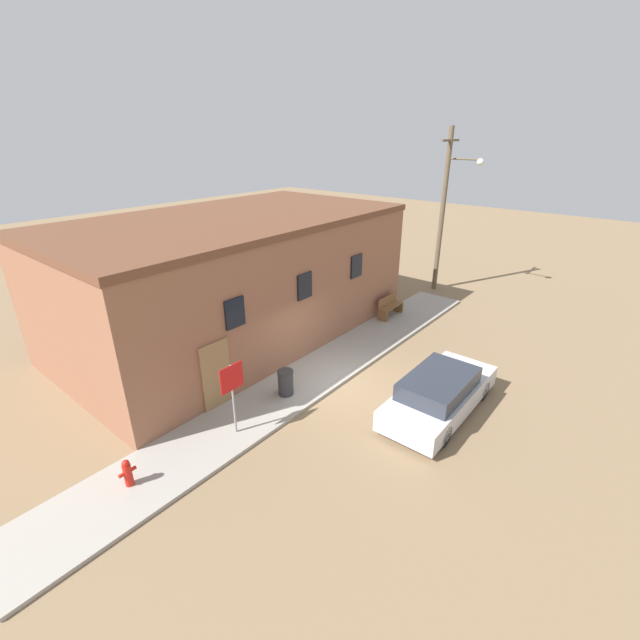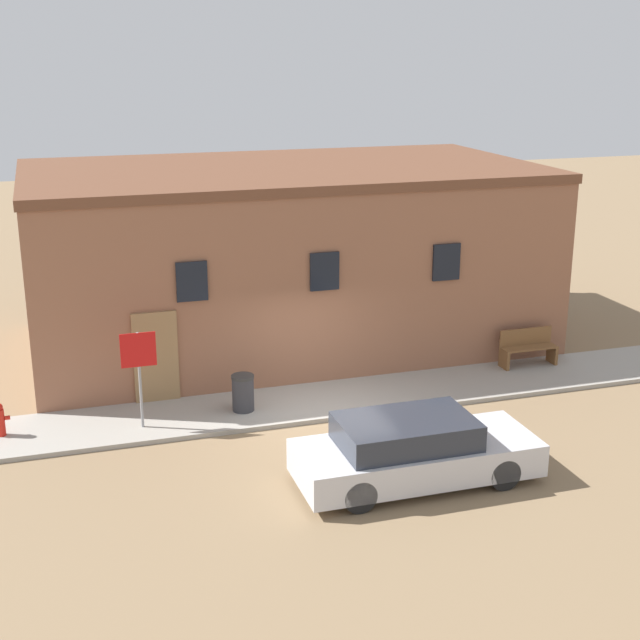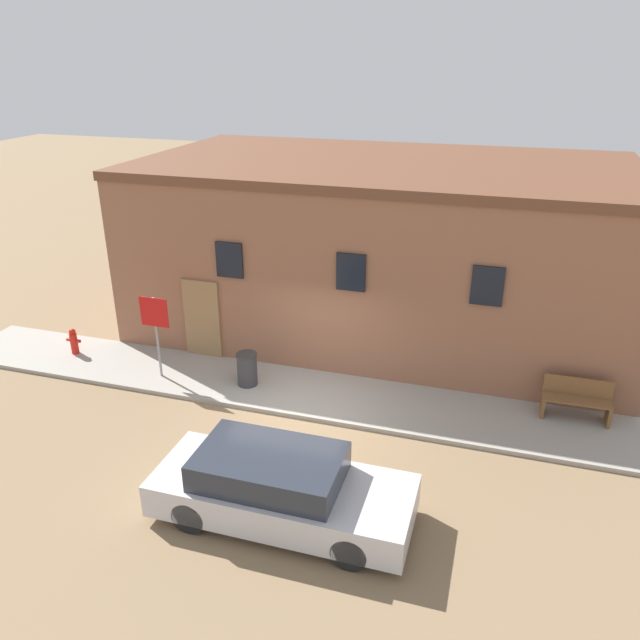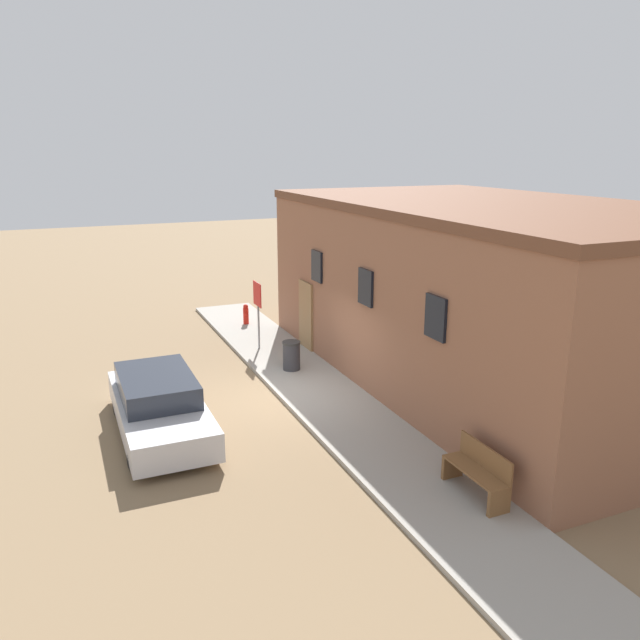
% 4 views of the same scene
% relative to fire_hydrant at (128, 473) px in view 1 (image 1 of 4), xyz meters
% --- Properties ---
extents(ground_plane, '(80.00, 80.00, 0.00)m').
position_rel_fire_hydrant_xyz_m(ground_plane, '(6.71, -1.16, -0.46)').
color(ground_plane, '#846B4C').
extents(sidewalk, '(19.36, 2.15, 0.10)m').
position_rel_fire_hydrant_xyz_m(sidewalk, '(6.71, -0.09, -0.41)').
color(sidewalk, '#9E998E').
rests_on(sidewalk, ground).
extents(brick_building, '(13.33, 7.39, 4.81)m').
position_rel_fire_hydrant_xyz_m(brick_building, '(7.33, 4.62, 1.95)').
color(brick_building, '#8E5B42').
rests_on(brick_building, ground).
extents(fire_hydrant, '(0.41, 0.19, 0.71)m').
position_rel_fire_hydrant_xyz_m(fire_hydrant, '(0.00, 0.00, 0.00)').
color(fire_hydrant, red).
rests_on(fire_hydrant, sidewalk).
extents(stop_sign, '(0.73, 0.06, 2.10)m').
position_rel_fire_hydrant_xyz_m(stop_sign, '(2.85, -0.44, 1.12)').
color(stop_sign, gray).
rests_on(stop_sign, sidewalk).
extents(bench, '(1.44, 0.44, 0.92)m').
position_rel_fire_hydrant_xyz_m(bench, '(12.58, 0.55, 0.09)').
color(bench, brown).
rests_on(bench, sidewalk).
extents(trash_bin, '(0.51, 0.51, 0.82)m').
position_rel_fire_hydrant_xyz_m(trash_bin, '(5.08, -0.19, 0.06)').
color(trash_bin, '#333338').
rests_on(trash_bin, sidewalk).
extents(utility_pole, '(1.80, 1.82, 7.96)m').
position_rel_fire_hydrant_xyz_m(utility_pole, '(17.53, 0.65, 3.85)').
color(utility_pole, brown).
rests_on(utility_pole, ground).
extents(parked_car, '(4.54, 1.77, 1.28)m').
position_rel_fire_hydrant_xyz_m(parked_car, '(7.43, -4.23, 0.16)').
color(parked_car, black).
rests_on(parked_car, ground).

